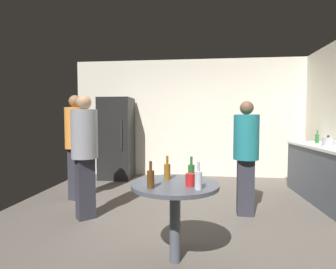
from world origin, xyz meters
name	(u,v)px	position (x,y,z in m)	size (l,w,h in m)	color
ground_plane	(182,219)	(0.00, 0.00, -0.05)	(5.20, 5.20, 0.10)	#5B544C
wall_back	(188,118)	(0.00, 2.63, 1.35)	(5.32, 0.06, 2.70)	silver
refrigerator	(117,138)	(-1.59, 2.20, 0.90)	(0.70, 0.68, 1.80)	black
kitchen_counter	(328,174)	(2.28, 0.87, 0.45)	(0.64, 1.93, 0.90)	#4C515B
kettle	(328,142)	(2.23, 0.79, 0.97)	(0.24, 0.17, 0.18)	#B2B2B7
beer_bottle_on_counter	(317,138)	(2.34, 1.41, 0.98)	(0.06, 0.06, 0.23)	#26662D
foreground_table	(176,195)	(0.00, -1.17, 0.63)	(0.80, 0.80, 0.73)	#4C515B
beer_bottle_amber	(167,171)	(-0.09, -1.02, 0.82)	(0.06, 0.06, 0.23)	#8C5919
beer_bottle_brown	(151,178)	(-0.19, -1.36, 0.82)	(0.06, 0.06, 0.23)	#593314
beer_bottle_green	(191,172)	(0.14, -1.04, 0.82)	(0.06, 0.06, 0.23)	#26662D
beer_bottle_clear	(198,180)	(0.21, -1.36, 0.82)	(0.06, 0.06, 0.23)	silver
plastic_cup_red	(190,180)	(0.14, -1.25, 0.79)	(0.08, 0.08, 0.11)	red
person_in_teal_shirt	(246,149)	(0.87, 0.14, 0.91)	(0.36, 0.36, 1.57)	#2D2D38
person_in_orange_shirt	(76,139)	(-1.78, 0.59, 1.00)	(0.43, 0.43, 1.71)	#2D2D38
person_in_gray_shirt	(85,147)	(-1.27, -0.22, 0.96)	(0.48, 0.48, 1.64)	#2D2D38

